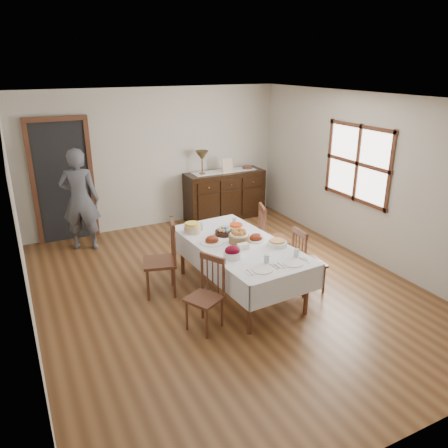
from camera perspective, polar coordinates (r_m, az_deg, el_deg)
name	(u,v)px	position (r m, az deg, el deg)	size (l,w,h in m)	color
ground	(227,289)	(6.24, 0.42, -8.49)	(6.00, 6.00, 0.00)	brown
room_shell	(204,170)	(5.94, -2.66, 7.01)	(5.02, 6.02, 2.65)	white
dining_table	(239,249)	(5.89, 2.02, -3.34)	(1.23, 2.20, 0.73)	white
chair_left_near	(207,293)	(5.22, -2.28, -9.00)	(0.50, 0.50, 0.90)	#562F1E
chair_left_far	(163,258)	(5.98, -7.91, -4.38)	(0.54, 0.54, 1.05)	#562F1E
chair_right_near	(306,260)	(6.09, 10.68, -4.66)	(0.43, 0.43, 0.93)	#562F1E
chair_right_far	(270,237)	(6.71, 6.07, -1.64)	(0.53, 0.53, 1.01)	#562F1E
sideboard	(225,195)	(8.85, 0.08, 3.81)	(1.61, 0.58, 0.96)	black
person	(80,196)	(7.62, -18.34, 3.44)	(0.58, 0.37, 1.85)	#50525B
bread_basket	(239,237)	(5.85, 1.97, -1.67)	(0.28, 0.28, 0.19)	brown
egg_basket	(224,232)	(6.12, -0.02, -1.04)	(0.25, 0.25, 0.11)	black
ham_platter_a	(212,241)	(5.87, -1.59, -2.18)	(0.33, 0.33, 0.11)	white
ham_platter_b	(256,238)	(5.96, 4.21, -1.84)	(0.27, 0.27, 0.11)	white
beet_bowl	(233,252)	(5.42, 1.12, -3.74)	(0.23, 0.23, 0.15)	white
carrot_bowl	(236,227)	(6.31, 1.57, -0.41)	(0.24, 0.24, 0.09)	white
pineapple_bowl	(192,228)	(6.22, -4.17, -0.51)	(0.24, 0.24, 0.14)	#CFB38B
casserole_dish	(277,243)	(5.81, 6.94, -2.48)	(0.26, 0.26, 0.08)	white
butter_dish	(243,246)	(5.68, 2.52, -2.92)	(0.15, 0.10, 0.07)	white
setting_left	(263,266)	(5.20, 5.16, -5.47)	(0.43, 0.31, 0.10)	white
setting_right	(294,260)	(5.40, 9.11, -4.61)	(0.43, 0.31, 0.10)	white
glass_far_a	(201,226)	(6.31, -3.02, -0.30)	(0.07, 0.07, 0.11)	silver
glass_far_b	(234,221)	(6.54, 1.38, 0.42)	(0.06, 0.06, 0.09)	silver
runner	(224,171)	(8.77, 0.00, 6.92)	(1.30, 0.35, 0.01)	white
table_lamp	(202,156)	(8.46, -2.90, 8.83)	(0.26, 0.26, 0.46)	brown
picture_frame	(227,166)	(8.64, 0.44, 7.64)	(0.22, 0.08, 0.28)	beige
deco_bowl	(247,167)	(8.99, 3.04, 7.40)	(0.20, 0.20, 0.06)	#562F1E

